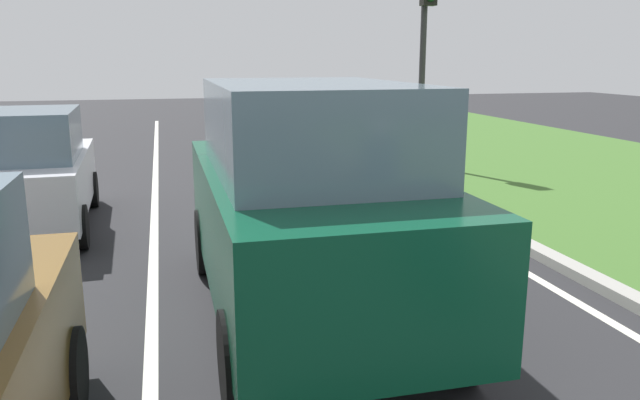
# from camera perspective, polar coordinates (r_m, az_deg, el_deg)

# --- Properties ---
(ground_plane) EXTENTS (60.00, 60.00, 0.00)m
(ground_plane) POSITION_cam_1_polar(r_m,az_deg,el_deg) (10.15, -10.96, -1.55)
(ground_plane) COLOR #262628
(lane_line_center) EXTENTS (0.12, 32.00, 0.01)m
(lane_line_center) POSITION_cam_1_polar(r_m,az_deg,el_deg) (10.14, -14.92, -1.76)
(lane_line_center) COLOR silver
(lane_line_center) RESTS_ON ground
(lane_line_right_edge) EXTENTS (0.12, 32.00, 0.01)m
(lane_line_right_edge) POSITION_cam_1_polar(r_m,az_deg,el_deg) (10.93, 8.21, -0.39)
(lane_line_right_edge) COLOR silver
(lane_line_right_edge) RESTS_ON ground
(curb_right) EXTENTS (0.24, 48.00, 0.12)m
(curb_right) POSITION_cam_1_polar(r_m,az_deg,el_deg) (11.12, 10.60, 0.05)
(curb_right) COLOR #9E9B93
(curb_right) RESTS_ON ground
(car_suv_ahead) EXTENTS (1.97, 4.50, 2.28)m
(car_suv_ahead) POSITION_cam_1_polar(r_m,az_deg,el_deg) (5.88, -1.10, -0.16)
(car_suv_ahead) COLOR #0C472D
(car_suv_ahead) RESTS_ON ground
(car_hatchback_far) EXTENTS (1.85, 3.76, 1.78)m
(car_hatchback_far) POSITION_cam_1_polar(r_m,az_deg,el_deg) (9.97, -25.28, 2.37)
(car_hatchback_far) COLOR silver
(car_hatchback_far) RESTS_ON ground
(traffic_light_near_right) EXTENTS (0.32, 0.50, 4.63)m
(traffic_light_near_right) POSITION_cam_1_polar(r_m,az_deg,el_deg) (14.36, 9.67, 15.52)
(traffic_light_near_right) COLOR #2D2D2D
(traffic_light_near_right) RESTS_ON ground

